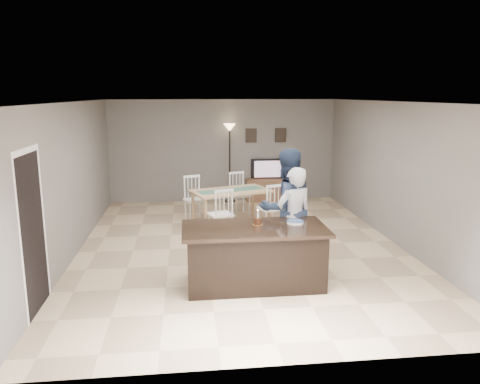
{
  "coord_description": "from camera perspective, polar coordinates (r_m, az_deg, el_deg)",
  "views": [
    {
      "loc": [
        -0.98,
        -8.41,
        2.84
      ],
      "look_at": [
        -0.04,
        -0.3,
        1.12
      ],
      "focal_mm": 35.0,
      "sensor_mm": 36.0,
      "label": 1
    }
  ],
  "objects": [
    {
      "name": "floor_lamp",
      "position": [
        12.32,
        -1.28,
        6.16
      ],
      "size": [
        0.31,
        0.31,
        2.08
      ],
      "color": "black",
      "rests_on": "floor"
    },
    {
      "name": "tv_console",
      "position": [
        12.64,
        3.48,
        0.26
      ],
      "size": [
        1.2,
        0.4,
        0.6
      ],
      "primitive_type": "cube",
      "color": "brown",
      "rests_on": "floor"
    },
    {
      "name": "picture_frames",
      "position": [
        12.62,
        3.18,
        6.91
      ],
      "size": [
        1.1,
        0.02,
        0.38
      ],
      "color": "black",
      "rests_on": "room_shell"
    },
    {
      "name": "dining_table",
      "position": [
        10.23,
        -1.12,
        -0.51
      ],
      "size": [
        2.11,
        2.28,
        1.01
      ],
      "rotation": [
        0.0,
        0.0,
        0.34
      ],
      "color": "tan",
      "rests_on": "floor"
    },
    {
      "name": "doorway",
      "position": [
        6.63,
        -24.04,
        -2.98
      ],
      "size": [
        0.0,
        2.1,
        2.65
      ],
      "color": "black",
      "rests_on": "floor"
    },
    {
      "name": "room_shell",
      "position": [
        8.55,
        0.06,
        4.07
      ],
      "size": [
        8.0,
        8.0,
        8.0
      ],
      "color": "slate",
      "rests_on": "floor"
    },
    {
      "name": "television",
      "position": [
        12.6,
        3.46,
        2.83
      ],
      "size": [
        0.91,
        0.12,
        0.53
      ],
      "primitive_type": "imported",
      "rotation": [
        0.0,
        0.0,
        3.14
      ],
      "color": "black",
      "rests_on": "tv_console"
    },
    {
      "name": "man",
      "position": [
        7.8,
        5.62,
        -1.93
      ],
      "size": [
        1.14,
        1.0,
        1.97
      ],
      "primitive_type": "imported",
      "rotation": [
        0.0,
        0.0,
        3.44
      ],
      "color": "#1A253B",
      "rests_on": "floor"
    },
    {
      "name": "tv_screen_glow",
      "position": [
        12.52,
        3.52,
        2.81
      ],
      "size": [
        0.78,
        0.0,
        0.78
      ],
      "primitive_type": "plane",
      "rotation": [
        1.57,
        0.0,
        3.14
      ],
      "color": "orange",
      "rests_on": "tv_console"
    },
    {
      "name": "kitchen_island",
      "position": [
        7.1,
        1.76,
        -7.76
      ],
      "size": [
        2.15,
        1.1,
        0.9
      ],
      "color": "black",
      "rests_on": "floor"
    },
    {
      "name": "woman",
      "position": [
        7.63,
        6.61,
        -3.3
      ],
      "size": [
        0.72,
        0.59,
        1.7
      ],
      "primitive_type": "imported",
      "rotation": [
        0.0,
        0.0,
        3.48
      ],
      "color": "#B2B2B7",
      "rests_on": "floor"
    },
    {
      "name": "plate_stack",
      "position": [
        7.2,
        6.75,
        -3.66
      ],
      "size": [
        0.26,
        0.26,
        0.04
      ],
      "color": "white",
      "rests_on": "kitchen_island"
    },
    {
      "name": "birthday_cake",
      "position": [
        7.08,
        2.17,
        -3.56
      ],
      "size": [
        0.15,
        0.15,
        0.24
      ],
      "color": "gold",
      "rests_on": "kitchen_island"
    },
    {
      "name": "floor",
      "position": [
        8.93,
        0.06,
        -6.65
      ],
      "size": [
        8.0,
        8.0,
        0.0
      ],
      "primitive_type": "plane",
      "color": "#D5B488",
      "rests_on": "ground"
    }
  ]
}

